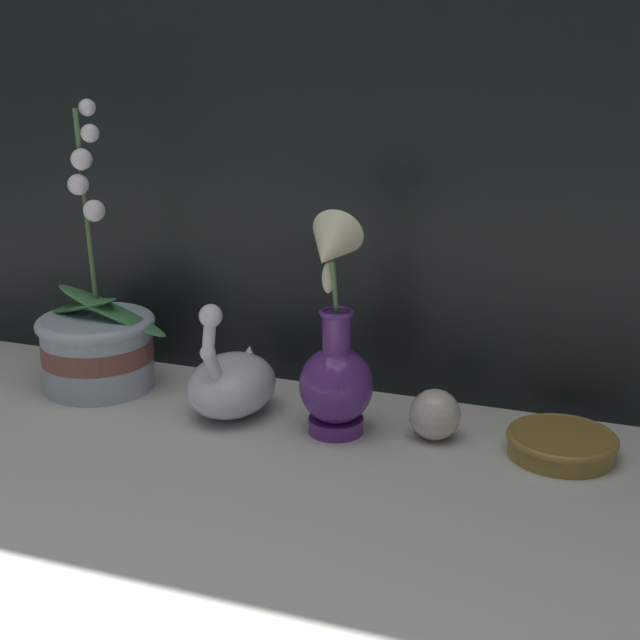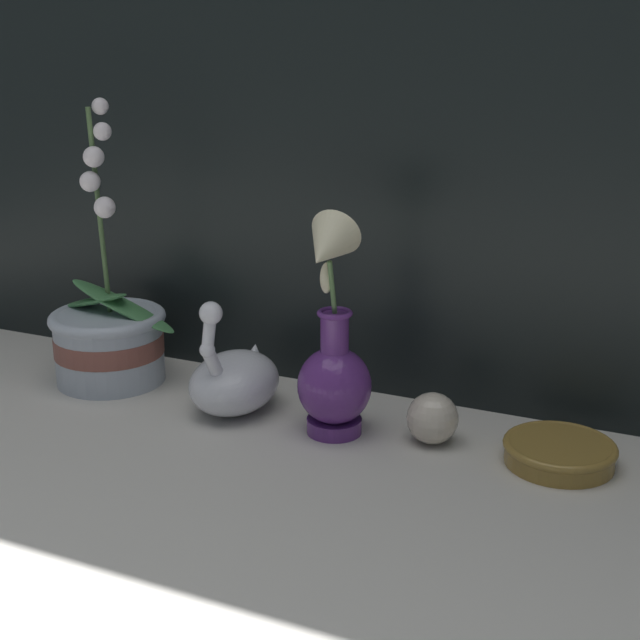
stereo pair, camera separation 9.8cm
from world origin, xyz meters
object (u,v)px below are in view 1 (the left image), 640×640
Objects in this scene: glass_sphere at (435,415)px; amber_dish at (562,443)px; orchid_potted_plant at (97,342)px; blue_vase at (335,358)px; swan_figurine at (233,381)px.

glass_sphere is 0.18m from amber_dish.
blue_vase is at bearing -5.31° from orchid_potted_plant.
amber_dish is at bearing -0.07° from orchid_potted_plant.
blue_vase reaches higher than swan_figurine.
orchid_potted_plant is at bearing 179.29° from glass_sphere.
swan_figurine reaches higher than glass_sphere.
blue_vase is 0.16m from glass_sphere.
orchid_potted_plant is 2.42× the size of swan_figurine.
orchid_potted_plant is at bearing 175.33° from swan_figurine.
amber_dish is (0.49, 0.02, -0.03)m from swan_figurine.
orchid_potted_plant is 0.74m from amber_dish.
orchid_potted_plant is 3.04× the size of amber_dish.
swan_figurine is at bearing 173.74° from blue_vase.
swan_figurine is 0.18m from blue_vase.
glass_sphere is at bearing -178.06° from amber_dish.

